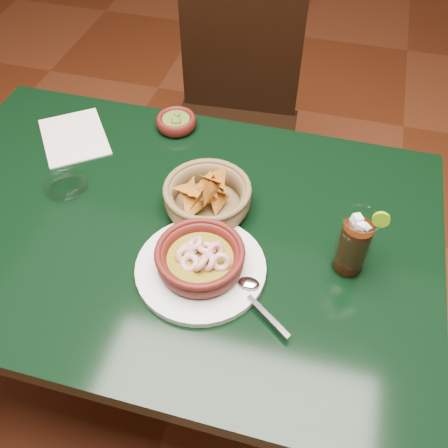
% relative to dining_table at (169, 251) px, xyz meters
% --- Properties ---
extents(ground, '(7.00, 7.00, 0.00)m').
position_rel_dining_table_xyz_m(ground, '(0.00, 0.00, -0.65)').
color(ground, '#471C0C').
rests_on(ground, ground).
extents(dining_table, '(1.20, 0.80, 0.75)m').
position_rel_dining_table_xyz_m(dining_table, '(0.00, 0.00, 0.00)').
color(dining_table, black).
rests_on(dining_table, ground).
extents(dining_chair, '(0.46, 0.46, 0.93)m').
position_rel_dining_table_xyz_m(dining_chair, '(-0.02, 0.71, -0.14)').
color(dining_chair, black).
rests_on(dining_chair, ground).
extents(shrimp_plate, '(0.34, 0.27, 0.08)m').
position_rel_dining_table_xyz_m(shrimp_plate, '(0.11, -0.10, 0.13)').
color(shrimp_plate, silver).
rests_on(shrimp_plate, dining_table).
extents(chip_basket, '(0.23, 0.23, 0.13)m').
position_rel_dining_table_xyz_m(chip_basket, '(0.08, 0.07, 0.13)').
color(chip_basket, brown).
rests_on(chip_basket, dining_table).
extents(guacamole_ramekin, '(0.13, 0.13, 0.04)m').
position_rel_dining_table_xyz_m(guacamole_ramekin, '(-0.09, 0.33, 0.12)').
color(guacamole_ramekin, '#430F0C').
rests_on(guacamole_ramekin, dining_table).
extents(cola_drink, '(0.15, 0.15, 0.17)m').
position_rel_dining_table_xyz_m(cola_drink, '(0.40, -0.02, 0.17)').
color(cola_drink, white).
rests_on(cola_drink, dining_table).
extents(glass_ashtray, '(0.11, 0.11, 0.03)m').
position_rel_dining_table_xyz_m(glass_ashtray, '(-0.26, 0.04, 0.11)').
color(glass_ashtray, white).
rests_on(glass_ashtray, dining_table).
extents(paper_menu, '(0.25, 0.26, 0.00)m').
position_rel_dining_table_xyz_m(paper_menu, '(-0.33, 0.22, 0.10)').
color(paper_menu, beige).
rests_on(paper_menu, dining_table).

